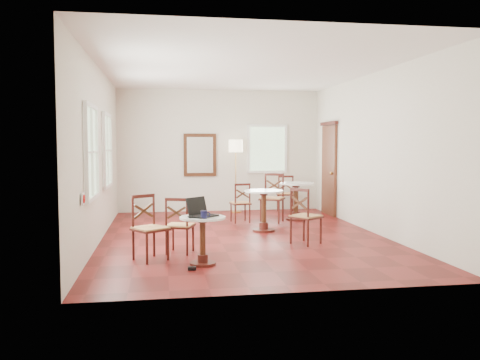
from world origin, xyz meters
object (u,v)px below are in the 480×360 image
(chair_near_a, at_px, (179,225))
(floor_lamp, at_px, (236,151))
(chair_back_a, at_px, (285,194))
(mouse, at_px, (191,217))
(chair_mid_a, at_px, (241,203))
(chair_mid_b, at_px, (305,216))
(chair_near_b, at_px, (149,228))
(cafe_table_mid, at_px, (264,206))
(cafe_table_back, at_px, (296,197))
(navy_mug, at_px, (204,215))
(cafe_table_near, at_px, (203,235))
(power_adapter, at_px, (192,268))
(chair_back_b, at_px, (272,198))
(laptop, at_px, (201,212))
(water_glass, at_px, (203,213))

(chair_near_a, bearing_deg, floor_lamp, -89.91)
(chair_back_a, bearing_deg, mouse, 71.92)
(chair_back_a, bearing_deg, chair_mid_a, 56.16)
(chair_mid_b, bearing_deg, chair_near_b, 70.42)
(cafe_table_mid, distance_m, chair_near_b, 2.95)
(cafe_table_back, xyz_separation_m, navy_mug, (-2.36, -3.93, 0.21))
(cafe_table_near, xyz_separation_m, cafe_table_mid, (1.38, 2.47, 0.07))
(chair_back_a, bearing_deg, power_adapter, 72.57)
(chair_near_a, xyz_separation_m, chair_mid_a, (1.40, 2.82, -0.01))
(chair_near_a, xyz_separation_m, chair_mid_b, (2.10, 0.39, 0.04))
(chair_near_a, distance_m, chair_back_b, 3.51)
(power_adapter, bearing_deg, mouse, 89.80)
(mouse, bearing_deg, chair_back_a, 64.46)
(floor_lamp, bearing_deg, chair_back_b, -70.67)
(mouse, relative_size, navy_mug, 0.68)
(cafe_table_mid, relative_size, chair_mid_a, 0.94)
(laptop, bearing_deg, mouse, -173.96)
(navy_mug, bearing_deg, chair_mid_a, 73.78)
(chair_near_b, bearing_deg, chair_back_a, 21.05)
(cafe_table_near, relative_size, mouse, 7.58)
(cafe_table_back, height_order, water_glass, cafe_table_back)
(cafe_table_near, relative_size, floor_lamp, 0.38)
(floor_lamp, bearing_deg, power_adapter, -104.49)
(chair_mid_a, bearing_deg, mouse, 62.83)
(chair_back_b, height_order, navy_mug, chair_back_b)
(chair_mid_b, bearing_deg, power_adapter, 89.77)
(water_glass, bearing_deg, chair_near_a, 109.66)
(cafe_table_back, xyz_separation_m, laptop, (-2.39, -3.72, 0.23))
(mouse, xyz_separation_m, power_adapter, (-0.00, -0.15, -0.67))
(cafe_table_mid, relative_size, floor_lamp, 0.44)
(chair_mid_a, height_order, navy_mug, chair_mid_a)
(cafe_table_near, relative_size, chair_mid_a, 0.80)
(cafe_table_mid, relative_size, mouse, 8.91)
(chair_mid_b, height_order, chair_back_b, chair_back_b)
(chair_near_b, height_order, laptop, chair_near_b)
(cafe_table_near, xyz_separation_m, chair_near_a, (-0.29, 0.79, 0.01))
(chair_near_b, bearing_deg, navy_mug, -72.72)
(cafe_table_back, xyz_separation_m, floor_lamp, (-1.13, 1.43, 1.00))
(cafe_table_back, xyz_separation_m, mouse, (-2.54, -3.88, 0.18))
(cafe_table_back, relative_size, chair_mid_b, 0.87)
(floor_lamp, relative_size, mouse, 20.04)
(chair_near_b, bearing_deg, laptop, -62.15)
(chair_back_b, relative_size, laptop, 2.21)
(cafe_table_mid, relative_size, water_glass, 7.88)
(chair_near_b, distance_m, navy_mug, 0.98)
(chair_mid_b, height_order, mouse, chair_mid_b)
(chair_back_b, distance_m, water_glass, 4.06)
(chair_mid_b, relative_size, floor_lamp, 0.53)
(navy_mug, bearing_deg, chair_near_a, 107.36)
(mouse, bearing_deg, chair_back_b, 63.42)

